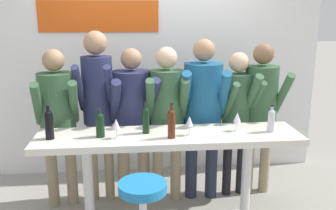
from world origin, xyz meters
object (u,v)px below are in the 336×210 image
Objects in this scene: wine_bottle_2 at (271,120)px; person_left at (98,97)px; person_center at (167,108)px; tasting_table at (169,149)px; person_far_left at (57,112)px; person_right at (237,108)px; person_center_right at (203,104)px; wine_bottle_0 at (49,123)px; wine_glass_1 at (189,122)px; wine_bottle_3 at (172,122)px; wine_bottle_1 at (100,124)px; wine_glass_2 at (116,125)px; wine_glass_0 at (237,118)px; person_center_left at (133,110)px; wine_bottle_4 at (146,119)px; person_far_right at (261,103)px.

person_left is at bearing 159.23° from wine_bottle_2.
tasting_table is at bearing -89.57° from person_center.
person_far_left is 6.50× the size of wine_bottle_2.
person_right is 0.61m from wine_bottle_2.
person_center_right is 6.83× the size of wine_bottle_2.
wine_bottle_0 reaches higher than wine_glass_1.
person_center_right reaches higher than person_center.
person_center_right reaches higher than wine_bottle_0.
person_left is at bearing 138.97° from tasting_table.
person_right is at bearing 41.01° from wine_bottle_3.
person_center is 5.33× the size of wine_bottle_0.
person_center is at bearing 88.61° from wine_bottle_3.
wine_bottle_1 is 0.79m from wine_glass_1.
person_left is 0.70m from wine_glass_2.
person_center is (0.03, 0.52, 0.25)m from tasting_table.
person_left is at bearing 96.23° from wine_bottle_1.
wine_glass_0 is at bearing 2.13° from wine_bottle_0.
person_center_left reaches higher than wine_bottle_2.
person_left is 0.62m from wine_bottle_1.
person_right is (1.11, -0.01, -0.01)m from person_center_left.
wine_bottle_0 is 1.76× the size of wine_glass_0.
person_far_left is 1.00× the size of person_center_left.
person_center_left reaches higher than wine_bottle_3.
person_center_left is 9.29× the size of wine_glass_1.
wine_glass_0 is at bearing -37.78° from person_center_left.
wine_bottle_3 reaches higher than wine_bottle_4.
person_center is 5.67× the size of wine_bottle_4.
person_center is at bearing 178.63° from person_far_right.
person_far_right is 1.77m from wine_bottle_1.
person_far_right is (0.26, 0.01, 0.04)m from person_right.
wine_glass_0 is at bearing 169.47° from wine_bottle_2.
tasting_table is 13.52× the size of wine_glass_0.
person_center is 0.53m from wine_bottle_4.
person_center is at bearing 63.77° from wine_bottle_4.
person_left reaches higher than wine_bottle_3.
person_right is 1.52m from wine_bottle_1.
wine_bottle_0 is at bearing -169.72° from person_right.
person_far_right is 0.69m from wine_glass_0.
person_center_left is at bearing 116.27° from wine_bottle_3.
person_right is 6.26× the size of wine_bottle_2.
tasting_table is at bearing 1.58° from wine_bottle_1.
person_left is 6.21× the size of wine_bottle_4.
person_center_left is at bearing -178.56° from person_center_right.
person_center_right is 0.64m from person_far_right.
wine_glass_2 is at bearing -110.66° from person_center_left.
wine_bottle_4 is 1.65× the size of wine_glass_0.
person_center_right is (0.73, -0.05, 0.06)m from person_center_left.
wine_bottle_1 is (0.46, -0.51, 0.03)m from person_far_left.
person_far_right is (2.12, 0.09, 0.02)m from person_far_left.
person_far_right is 5.40× the size of wine_bottle_0.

